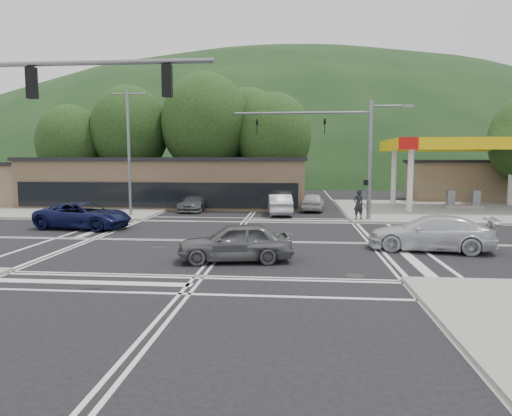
# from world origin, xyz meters

# --- Properties ---
(ground) EXTENTS (120.00, 120.00, 0.00)m
(ground) POSITION_xyz_m (0.00, 0.00, 0.00)
(ground) COLOR black
(ground) RESTS_ON ground
(sidewalk_ne) EXTENTS (16.00, 16.00, 0.15)m
(sidewalk_ne) POSITION_xyz_m (15.00, 15.00, 0.07)
(sidewalk_ne) COLOR gray
(sidewalk_ne) RESTS_ON ground
(sidewalk_nw) EXTENTS (16.00, 16.00, 0.15)m
(sidewalk_nw) POSITION_xyz_m (-15.00, 15.00, 0.07)
(sidewalk_nw) COLOR gray
(sidewalk_nw) RESTS_ON ground
(gas_station_canopy) EXTENTS (12.32, 8.34, 5.75)m
(gas_station_canopy) POSITION_xyz_m (16.99, 15.99, 5.04)
(gas_station_canopy) COLOR silver
(gas_station_canopy) RESTS_ON ground
(convenience_store) EXTENTS (10.00, 6.00, 3.80)m
(convenience_store) POSITION_xyz_m (20.00, 25.00, 1.90)
(convenience_store) COLOR #846B4F
(convenience_store) RESTS_ON ground
(commercial_row) EXTENTS (24.00, 8.00, 4.00)m
(commercial_row) POSITION_xyz_m (-8.00, 17.00, 2.00)
(commercial_row) COLOR brown
(commercial_row) RESTS_ON ground
(hill_north) EXTENTS (252.00, 126.00, 140.00)m
(hill_north) POSITION_xyz_m (0.00, 90.00, 0.00)
(hill_north) COLOR #193517
(hill_north) RESTS_ON ground
(tree_n_a) EXTENTS (8.00, 8.00, 11.75)m
(tree_n_a) POSITION_xyz_m (-14.00, 24.00, 7.14)
(tree_n_a) COLOR #382619
(tree_n_a) RESTS_ON ground
(tree_n_b) EXTENTS (9.00, 9.00, 12.98)m
(tree_n_b) POSITION_xyz_m (-6.00, 24.00, 7.79)
(tree_n_b) COLOR #382619
(tree_n_b) RESTS_ON ground
(tree_n_c) EXTENTS (7.60, 7.60, 10.87)m
(tree_n_c) POSITION_xyz_m (1.00, 24.00, 6.49)
(tree_n_c) COLOR #382619
(tree_n_c) RESTS_ON ground
(tree_n_d) EXTENTS (6.80, 6.80, 9.76)m
(tree_n_d) POSITION_xyz_m (-20.00, 23.00, 5.84)
(tree_n_d) COLOR #382619
(tree_n_d) RESTS_ON ground
(tree_n_e) EXTENTS (8.40, 8.40, 11.98)m
(tree_n_e) POSITION_xyz_m (-2.00, 28.00, 7.14)
(tree_n_e) COLOR #382619
(tree_n_e) RESTS_ON ground
(streetlight_nw) EXTENTS (2.50, 0.25, 9.00)m
(streetlight_nw) POSITION_xyz_m (-8.44, 9.00, 5.05)
(streetlight_nw) COLOR slate
(streetlight_nw) RESTS_ON ground
(signal_mast_ne) EXTENTS (11.65, 0.30, 8.00)m
(signal_mast_ne) POSITION_xyz_m (6.95, 8.20, 5.07)
(signal_mast_ne) COLOR slate
(signal_mast_ne) RESTS_ON ground
(signal_mast_sw) EXTENTS (9.14, 0.28, 8.00)m
(signal_mast_sw) POSITION_xyz_m (-6.39, -8.20, 5.12)
(signal_mast_sw) COLOR slate
(signal_mast_sw) RESTS_ON ground
(car_blue_west) EXTENTS (5.99, 3.42, 1.58)m
(car_blue_west) POSITION_xyz_m (-9.32, 3.46, 0.79)
(car_blue_west) COLOR #0D123D
(car_blue_west) RESTS_ON ground
(car_grey_center) EXTENTS (4.88, 2.56, 1.58)m
(car_grey_center) POSITION_xyz_m (0.94, -4.50, 0.79)
(car_grey_center) COLOR #5A5C5F
(car_grey_center) RESTS_ON ground
(car_silver_east) EXTENTS (5.77, 3.10, 1.59)m
(car_silver_east) POSITION_xyz_m (9.49, -1.46, 0.79)
(car_silver_east) COLOR silver
(car_silver_east) RESTS_ON ground
(car_queue_a) EXTENTS (2.13, 4.88, 1.56)m
(car_queue_a) POSITION_xyz_m (2.13, 11.27, 0.78)
(car_queue_a) COLOR #999BA0
(car_queue_a) RESTS_ON ground
(car_queue_b) EXTENTS (2.17, 4.47, 1.47)m
(car_queue_b) POSITION_xyz_m (4.70, 14.13, 0.73)
(car_queue_b) COLOR #B4B5B1
(car_queue_b) RESTS_ON ground
(car_northbound) EXTENTS (2.17, 4.82, 1.37)m
(car_northbound) POSITION_xyz_m (-4.75, 13.31, 0.68)
(car_northbound) COLOR #595C5E
(car_northbound) RESTS_ON ground
(pedestrian) EXTENTS (0.84, 0.70, 1.98)m
(pedestrian) POSITION_xyz_m (7.50, 8.09, 1.14)
(pedestrian) COLOR black
(pedestrian) RESTS_ON sidewalk_ne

